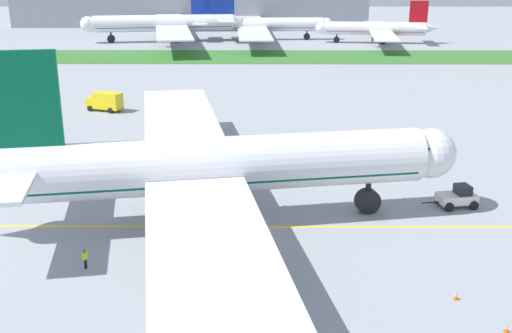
# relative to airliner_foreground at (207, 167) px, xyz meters

# --- Properties ---
(ground_plane) EXTENTS (600.00, 600.00, 0.00)m
(ground_plane) POSITION_rel_airliner_foreground_xyz_m (3.34, -3.17, -5.54)
(ground_plane) COLOR #9399A0
(ground_plane) RESTS_ON ground
(apron_taxi_line) EXTENTS (280.00, 0.36, 0.01)m
(apron_taxi_line) POSITION_rel_airliner_foreground_xyz_m (3.34, -0.77, -5.54)
(apron_taxi_line) COLOR yellow
(apron_taxi_line) RESTS_ON ground
(grass_median_strip) EXTENTS (320.00, 24.00, 0.10)m
(grass_median_strip) POSITION_rel_airliner_foreground_xyz_m (3.34, 106.64, -5.49)
(grass_median_strip) COLOR #38722D
(grass_median_strip) RESTS_ON ground
(airliner_foreground) EXTENTS (47.30, 75.19, 16.32)m
(airliner_foreground) POSITION_rel_airliner_foreground_xyz_m (0.00, 0.00, 0.00)
(airliner_foreground) COLOR white
(airliner_foreground) RESTS_ON ground
(pushback_tug) EXTENTS (5.61, 3.07, 2.21)m
(pushback_tug) POSITION_rel_airliner_foreground_xyz_m (24.36, 4.36, -4.54)
(pushback_tug) COLOR white
(pushback_tug) RESTS_ON ground
(ground_crew_wingwalker_port) EXTENTS (0.38, 0.55, 1.65)m
(ground_crew_wingwalker_port) POSITION_rel_airliner_foreground_xyz_m (-8.99, -9.02, -4.54)
(ground_crew_wingwalker_port) COLOR black
(ground_crew_wingwalker_port) RESTS_ON ground
(traffic_cone_near_nose) EXTENTS (0.36, 0.36, 0.58)m
(traffic_cone_near_nose) POSITION_rel_airliner_foreground_xyz_m (18.89, -13.58, -5.26)
(traffic_cone_near_nose) COLOR #F2590C
(traffic_cone_near_nose) RESTS_ON ground
(traffic_cone_port_wing) EXTENTS (0.36, 0.36, 0.58)m
(traffic_cone_port_wing) POSITION_rel_airliner_foreground_xyz_m (20.94, -17.72, -5.26)
(traffic_cone_port_wing) COLOR #F2590C
(traffic_cone_port_wing) RESTS_ON ground
(service_truck_baggage_loader) EXTENTS (6.33, 4.25, 3.06)m
(service_truck_baggage_loader) POSITION_rel_airliner_foreground_xyz_m (-20.36, 45.68, -3.91)
(service_truck_baggage_loader) COLOR yellow
(service_truck_baggage_loader) RESTS_ON ground
(parked_airliner_far_left) EXTENTS (50.31, 80.92, 15.91)m
(parked_airliner_far_left) POSITION_rel_airliner_foreground_xyz_m (-23.42, 138.48, -0.14)
(parked_airliner_far_left) COLOR white
(parked_airliner_far_left) RESTS_ON ground
(parked_airliner_far_centre) EXTENTS (47.64, 77.06, 13.46)m
(parked_airliner_far_centre) POSITION_rel_airliner_foreground_xyz_m (3.33, 143.40, -0.97)
(parked_airliner_far_centre) COLOR white
(parked_airliner_far_centre) RESTS_ON ground
(parked_airliner_far_right) EXTENTS (36.18, 57.23, 12.44)m
(parked_airliner_far_right) POSITION_rel_airliner_foreground_xyz_m (39.53, 135.01, -1.32)
(parked_airliner_far_right) COLOR white
(parked_airliner_far_right) RESTS_ON ground
(terminal_building) EXTENTS (131.48, 20.00, 18.00)m
(terminal_building) POSITION_rel_airliner_foreground_xyz_m (-21.23, 189.43, 3.46)
(terminal_building) COLOR gray
(terminal_building) RESTS_ON ground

